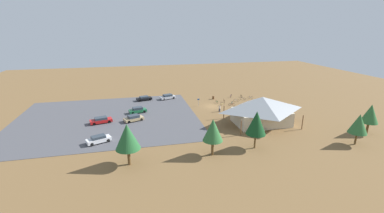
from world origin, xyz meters
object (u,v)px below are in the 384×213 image
pine_west (370,114)px  bicycle_silver_front_row (243,99)px  pine_far_east (359,124)px  bicycle_teal_yard_front (241,106)px  car_green_inner_stall (138,110)px  car_tan_second_row (134,118)px  pine_midwest (256,123)px  bicycle_blue_back_row (250,98)px  lot_sign (198,101)px  visitor_by_pavilion (220,108)px  car_white_mid_lot (99,139)px  car_red_end_stall (101,120)px  bike_pavilion (262,109)px  bicycle_green_edge_north (217,102)px  trash_bin (213,98)px  bicycle_yellow_mid_cluster (222,104)px  car_black_front_row (144,98)px  pine_far_west (213,130)px  bicycle_orange_lone_west (224,101)px  car_silver_by_curb (168,97)px  pine_center (127,137)px  bicycle_white_lone_east (236,100)px  bicycle_teal_yard_center (232,103)px  bicycle_red_trailside (232,105)px  bicycle_black_by_bin (241,96)px  bicycle_purple_near_sign (231,96)px

pine_west → bicycle_silver_front_row: size_ratio=4.93×
pine_west → pine_far_east: bearing=30.3°
bicycle_teal_yard_front → car_green_inner_stall: size_ratio=0.37×
car_tan_second_row → pine_midwest: bearing=137.8°
bicycle_blue_back_row → lot_sign: bearing=12.9°
visitor_by_pavilion → car_white_mid_lot: bearing=24.3°
car_red_end_stall → visitor_by_pavilion: size_ratio=3.02×
bike_pavilion → car_green_inner_stall: size_ratio=3.11×
bicycle_blue_back_row → bicycle_green_edge_north: bicycle_blue_back_row is taller
bicycle_blue_back_row → bicycle_green_edge_north: bearing=11.5°
pine_far_east → trash_bin: bearing=-65.6°
car_green_inner_stall → pine_far_east: bearing=144.5°
car_white_mid_lot → visitor_by_pavilion: size_ratio=2.82×
visitor_by_pavilion → bicycle_teal_yard_front: bearing=-162.7°
bicycle_yellow_mid_cluster → car_black_front_row: (20.27, -9.79, 0.33)m
pine_far_east → car_red_end_stall: bearing=-25.2°
car_red_end_stall → bicycle_teal_yard_front: bearing=-173.5°
bike_pavilion → pine_far_west: pine_far_west is taller
pine_midwest → bicycle_orange_lone_west: bearing=-99.1°
bicycle_teal_yard_front → car_silver_by_curb: car_silver_by_curb is taller
pine_center → pine_far_east: 40.14m
bicycle_silver_front_row → car_white_mid_lot: size_ratio=0.26×
bicycle_teal_yard_front → car_white_mid_lot: bearing=23.0°
trash_bin → car_silver_by_curb: size_ratio=0.18×
car_white_mid_lot → trash_bin: bearing=-141.0°
trash_bin → bicycle_silver_front_row: bearing=162.8°
pine_far_west → bicycle_white_lone_east: (-16.24, -29.17, -4.09)m
pine_center → car_tan_second_row: bearing=-92.9°
lot_sign → car_silver_by_curb: size_ratio=0.45×
bike_pavilion → bicycle_green_edge_north: 18.20m
bicycle_teal_yard_center → visitor_by_pavilion: size_ratio=0.79×
bicycle_teal_yard_front → car_black_front_row: size_ratio=0.36×
pine_far_east → car_tan_second_row: pine_far_east is taller
bike_pavilion → pine_midwest: size_ratio=2.06×
pine_far_east → bicycle_orange_lone_west: (13.93, -31.49, -3.62)m
bicycle_yellow_mid_cluster → car_red_end_stall: size_ratio=0.30×
trash_bin → car_white_mid_lot: (29.62, 24.02, 0.29)m
car_tan_second_row → visitor_by_pavilion: size_ratio=2.85×
bicycle_red_trailside → visitor_by_pavilion: (4.78, 3.85, 0.48)m
pine_midwest → car_green_inner_stall: size_ratio=1.51×
pine_far_east → bicycle_green_edge_north: (16.24, -30.90, -3.65)m
bicycle_white_lone_east → bicycle_black_by_bin: bearing=-128.1°
car_black_front_row → visitor_by_pavilion: size_ratio=2.80×
pine_center → bicycle_red_trailside: size_ratio=4.27×
pine_center → car_black_front_row: bearing=-96.6°
visitor_by_pavilion → car_silver_by_curb: bearing=-52.6°
bicycle_green_edge_north → bicycle_yellow_mid_cluster: bearing=104.6°
pine_far_east → bicycle_purple_near_sign: (10.18, -35.83, -3.59)m
bicycle_silver_front_row → bicycle_teal_yard_front: bicycle_silver_front_row is taller
bicycle_red_trailside → car_green_inner_stall: bearing=0.8°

